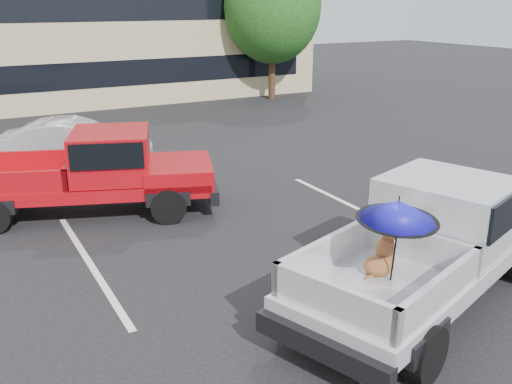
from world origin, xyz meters
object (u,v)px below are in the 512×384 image
Objects in this scene: red_pickup at (105,169)px; silver_sedan at (76,144)px; tree_right at (272,7)px; silver_pickup at (438,232)px; tree_back at (151,2)px.

red_pickup reaches higher than silver_sedan.
silver_pickup is (-7.42, -17.72, -3.16)m from tree_right.
tree_right is 16.22m from red_pickup.
tree_right is 13.61m from silver_sedan.
red_pickup is at bearing -159.58° from silver_sedan.
red_pickup is at bearing 100.75° from silver_pickup.
tree_right reaches higher than silver_pickup.
silver_sedan is (-10.79, -7.52, -3.53)m from tree_right.
silver_sedan is at bearing -116.65° from tree_back.
red_pickup is (-7.99, -19.49, -3.41)m from tree_back.
tree_back is at bearing 110.56° from tree_right.
silver_sedan is (-3.36, 10.20, -0.37)m from silver_pickup.
silver_sedan is at bearing -145.13° from tree_right.
red_pickup is at bearing -112.29° from tree_back.
silver_pickup is 1.45× the size of silver_sedan.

